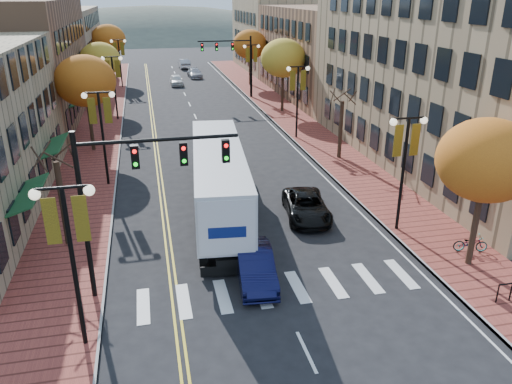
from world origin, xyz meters
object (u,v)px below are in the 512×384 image
navy_sedan (255,266)px  black_suv (306,206)px  semi_truck (218,171)px  bicycle (471,243)px

navy_sedan → black_suv: (4.16, 5.75, -0.05)m
semi_truck → black_suv: size_ratio=3.33×
semi_truck → black_suv: semi_truck is taller
semi_truck → navy_sedan: 8.01m
navy_sedan → black_suv: size_ratio=0.90×
semi_truck → navy_sedan: semi_truck is taller
bicycle → semi_truck: bearing=70.0°
semi_truck → bicycle: size_ratio=10.14×
navy_sedan → bicycle: size_ratio=2.74×
semi_truck → black_suv: bearing=-19.0°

